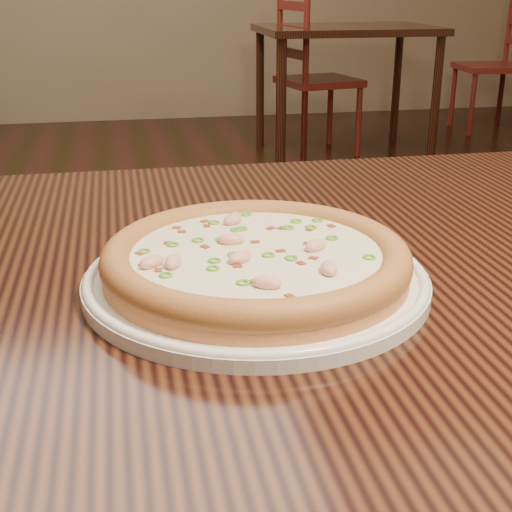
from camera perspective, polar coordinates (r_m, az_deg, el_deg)
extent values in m
cube|color=black|center=(0.73, 8.54, -1.59)|extent=(1.20, 0.80, 0.04)
cylinder|color=white|center=(0.64, 0.00, -1.99)|extent=(0.31, 0.31, 0.01)
torus|color=white|center=(0.64, 0.00, -1.50)|extent=(0.31, 0.31, 0.01)
cylinder|color=#D0844B|center=(0.64, 0.00, -0.75)|extent=(0.27, 0.27, 0.02)
torus|color=#BB7A3A|center=(0.64, 0.00, 0.00)|extent=(0.28, 0.28, 0.03)
cylinder|color=#EEEABC|center=(0.63, 0.00, 0.21)|extent=(0.22, 0.22, 0.00)
ellipsoid|color=#F2B29E|center=(0.64, 4.80, 0.84)|extent=(0.03, 0.03, 0.01)
ellipsoid|color=#F2B29E|center=(0.71, -1.71, 3.05)|extent=(0.02, 0.03, 0.01)
ellipsoid|color=#F2B29E|center=(0.71, -1.89, 2.94)|extent=(0.03, 0.03, 0.01)
ellipsoid|color=#F2B29E|center=(0.65, -1.99, 1.34)|extent=(0.02, 0.02, 0.01)
ellipsoid|color=#F2B29E|center=(0.61, -1.30, -0.12)|extent=(0.03, 0.02, 0.01)
ellipsoid|color=#F2B29E|center=(0.59, 5.85, -1.01)|extent=(0.02, 0.03, 0.01)
ellipsoid|color=#F2B29E|center=(0.60, -6.64, -0.47)|extent=(0.02, 0.03, 0.01)
ellipsoid|color=#F2B29E|center=(0.61, -8.36, -0.49)|extent=(0.03, 0.03, 0.01)
ellipsoid|color=#F2B29E|center=(0.56, 0.87, -2.15)|extent=(0.03, 0.02, 0.01)
cube|color=maroon|center=(0.57, -0.47, -2.16)|extent=(0.01, 0.01, 0.00)
cube|color=maroon|center=(0.62, 4.61, -0.23)|extent=(0.01, 0.01, 0.00)
cube|color=maroon|center=(0.70, -3.95, 2.36)|extent=(0.01, 0.01, 0.00)
cube|color=maroon|center=(0.69, 1.17, 2.17)|extent=(0.01, 0.01, 0.00)
cube|color=maroon|center=(0.66, -7.05, 0.97)|extent=(0.01, 0.01, 0.00)
cube|color=maroon|center=(0.64, -9.26, 0.14)|extent=(0.01, 0.01, 0.00)
cube|color=maroon|center=(0.70, 6.04, 2.33)|extent=(0.01, 0.01, 0.00)
cube|color=maroon|center=(0.61, 3.62, -0.65)|extent=(0.01, 0.01, 0.00)
cube|color=maroon|center=(0.65, -0.07, 1.06)|extent=(0.01, 0.01, 0.00)
cube|color=maroon|center=(0.60, -7.81, -1.21)|extent=(0.01, 0.01, 0.00)
cube|color=maroon|center=(0.70, -6.40, 2.20)|extent=(0.01, 0.01, 0.00)
cube|color=maroon|center=(0.69, 2.03, 2.18)|extent=(0.01, 0.01, 0.00)
cube|color=maroon|center=(0.60, -1.48, -0.90)|extent=(0.01, 0.01, 0.00)
cube|color=maroon|center=(0.63, 1.98, 0.34)|extent=(0.01, 0.01, 0.00)
cube|color=maroon|center=(0.65, 4.16, 0.93)|extent=(0.01, 0.01, 0.00)
cube|color=maroon|center=(0.68, -5.96, 1.88)|extent=(0.01, 0.01, 0.00)
cube|color=maroon|center=(0.71, -4.14, 2.71)|extent=(0.01, 0.01, 0.00)
cube|color=maroon|center=(0.54, 2.71, -3.31)|extent=(0.01, 0.01, 0.00)
cube|color=maroon|center=(0.64, -4.10, 0.67)|extent=(0.01, 0.01, 0.00)
cube|color=maroon|center=(0.61, -8.99, -0.75)|extent=(0.01, 0.01, 0.00)
cube|color=maroon|center=(0.69, 4.32, 2.05)|extent=(0.01, 0.01, 0.00)
torus|color=#53A026|center=(0.71, 3.23, 2.78)|extent=(0.02, 0.02, 0.00)
torus|color=#53A026|center=(0.57, -1.04, -2.16)|extent=(0.01, 0.01, 0.00)
torus|color=#53A026|center=(0.59, -3.48, -1.01)|extent=(0.02, 0.02, 0.00)
torus|color=#53A026|center=(0.65, -6.67, 0.90)|extent=(0.02, 0.02, 0.00)
torus|color=#53A026|center=(0.62, 2.83, -0.19)|extent=(0.02, 0.02, 0.00)
torus|color=#53A026|center=(0.68, -1.61, 2.10)|extent=(0.02, 0.02, 0.00)
torus|color=#53A026|center=(0.66, -2.80, 1.31)|extent=(0.01, 0.01, 0.00)
torus|color=#53A026|center=(0.67, 6.10, 1.42)|extent=(0.01, 0.01, 0.00)
torus|color=#53A026|center=(0.73, -0.78, 3.35)|extent=(0.01, 0.01, 0.00)
torus|color=#53A026|center=(0.61, -3.36, -0.40)|extent=(0.01, 0.01, 0.00)
torus|color=#53A026|center=(0.66, -4.67, 1.26)|extent=(0.02, 0.02, 0.00)
torus|color=#53A026|center=(0.61, -8.65, -0.71)|extent=(0.01, 0.01, 0.00)
torus|color=#53A026|center=(0.64, -8.95, 0.36)|extent=(0.01, 0.01, 0.00)
torus|color=#53A026|center=(0.69, 2.58, 2.26)|extent=(0.01, 0.01, 0.00)
torus|color=#53A026|center=(0.62, -1.80, 0.11)|extent=(0.01, 0.01, 0.00)
torus|color=#53A026|center=(0.58, -7.24, -1.56)|extent=(0.02, 0.02, 0.00)
torus|color=#53A026|center=(0.72, -1.68, 3.19)|extent=(0.01, 0.01, 0.00)
torus|color=#53A026|center=(0.62, 9.05, -0.12)|extent=(0.02, 0.02, 0.00)
torus|color=#53A026|center=(0.71, 4.94, 2.87)|extent=(0.02, 0.02, 0.00)
torus|color=#53A026|center=(0.62, 0.98, 0.07)|extent=(0.02, 0.02, 0.00)
torus|color=#53A026|center=(0.71, -3.38, 2.68)|extent=(0.02, 0.02, 0.00)
torus|color=#53A026|center=(0.69, -1.15, 2.18)|extent=(0.01, 0.01, 0.00)
torus|color=#53A026|center=(0.69, 4.40, 2.30)|extent=(0.02, 0.02, 0.00)
cube|color=black|center=(4.34, 7.27, 17.54)|extent=(1.00, 0.70, 0.04)
cylinder|color=black|center=(3.98, 2.06, 11.90)|extent=(0.05, 0.05, 0.71)
cylinder|color=black|center=(4.27, 14.18, 11.94)|extent=(0.05, 0.05, 0.71)
cylinder|color=black|center=(4.56, 0.32, 13.13)|extent=(0.05, 0.05, 0.71)
cylinder|color=black|center=(4.81, 11.17, 13.19)|extent=(0.05, 0.05, 0.71)
cube|color=#4E1912|center=(4.40, 5.05, 13.74)|extent=(0.50, 0.50, 0.04)
cylinder|color=#4E1912|center=(4.37, 8.19, 10.56)|extent=(0.04, 0.04, 0.41)
cylinder|color=#4E1912|center=(4.67, 5.93, 11.37)|extent=(0.04, 0.04, 0.41)
cylinder|color=#4E1912|center=(4.20, 3.87, 10.29)|extent=(0.04, 0.04, 0.41)
cylinder|color=#4E1912|center=(4.52, 1.82, 11.12)|extent=(0.04, 0.04, 0.41)
cylinder|color=#4E1912|center=(4.15, 3.97, 13.94)|extent=(0.04, 0.04, 0.95)
cylinder|color=#4E1912|center=(4.48, 1.87, 14.52)|extent=(0.04, 0.04, 0.95)
cube|color=#4E1912|center=(4.30, 2.91, 15.90)|extent=(0.10, 0.36, 0.05)
cube|color=#4E1912|center=(4.29, 2.94, 17.63)|extent=(0.10, 0.36, 0.05)
cube|color=#4E1912|center=(4.28, 2.98, 19.36)|extent=(0.10, 0.36, 0.05)
cube|color=#4E1912|center=(5.34, 18.26, 14.14)|extent=(0.46, 0.46, 0.04)
cylinder|color=#4E1912|center=(5.47, 15.46, 12.18)|extent=(0.04, 0.04, 0.41)
cylinder|color=#4E1912|center=(5.14, 16.89, 11.48)|extent=(0.04, 0.04, 0.41)
cylinder|color=#4E1912|center=(5.60, 18.97, 12.02)|extent=(0.04, 0.04, 0.41)
cylinder|color=#4E1912|center=(5.57, 19.31, 14.75)|extent=(0.04, 0.04, 0.95)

